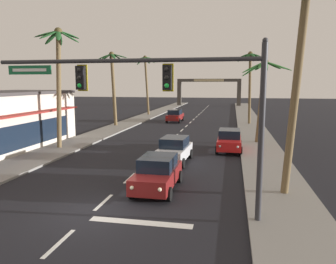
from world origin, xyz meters
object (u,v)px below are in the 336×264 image
at_px(sedan_parked_nearest_kerb, 229,140).
at_px(palm_left_second, 58,67).
at_px(palm_right_third, 250,71).
at_px(sedan_third_in_queue, 174,150).
at_px(palm_right_second, 263,81).
at_px(palm_left_farthest, 146,72).
at_px(palm_right_nearest, 302,38).
at_px(town_gateway_arch, 209,88).
at_px(sedan_lead_at_stop_bar, 157,173).
at_px(sedan_oncoming_far, 175,116).
at_px(traffic_signal_mast, 171,93).
at_px(palm_left_third, 113,77).

relative_size(sedan_parked_nearest_kerb, palm_left_second, 0.47).
bearing_deg(palm_right_third, sedan_third_in_queue, -104.88).
height_order(palm_left_second, palm_right_second, palm_left_second).
xyz_separation_m(palm_left_second, palm_left_farthest, (-0.61, 28.67, 0.58)).
height_order(sedan_third_in_queue, palm_right_nearest, palm_right_nearest).
bearing_deg(palm_right_nearest, sedan_parked_nearest_kerb, 107.02).
relative_size(palm_left_second, town_gateway_arch, 0.64).
height_order(sedan_lead_at_stop_bar, sedan_oncoming_far, same).
bearing_deg(palm_left_second, palm_left_farthest, 91.22).
distance_m(traffic_signal_mast, sedan_parked_nearest_kerb, 14.14).
relative_size(sedan_third_in_queue, palm_left_farthest, 0.47).
bearing_deg(sedan_parked_nearest_kerb, traffic_signal_mast, -99.03).
height_order(palm_right_second, town_gateway_arch, palm_right_second).
height_order(palm_left_farthest, palm_right_second, palm_left_farthest).
relative_size(sedan_third_in_queue, palm_right_nearest, 0.44).
distance_m(sedan_lead_at_stop_bar, palm_left_farthest, 39.02).
xyz_separation_m(sedan_lead_at_stop_bar, sedan_oncoming_far, (-4.13, 28.78, 0.00)).
bearing_deg(sedan_third_in_queue, sedan_lead_at_stop_bar, -88.15).
bearing_deg(sedan_parked_nearest_kerb, palm_left_second, -172.07).
xyz_separation_m(palm_left_second, palm_right_second, (15.88, 5.53, -1.06)).
bearing_deg(sedan_lead_at_stop_bar, sedan_oncoming_far, 98.17).
bearing_deg(sedan_lead_at_stop_bar, palm_left_second, 139.31).
bearing_deg(sedan_third_in_queue, palm_right_second, 52.38).
bearing_deg(sedan_parked_nearest_kerb, town_gateway_arch, 95.88).
relative_size(sedan_oncoming_far, palm_left_third, 0.50).
bearing_deg(sedan_lead_at_stop_bar, palm_left_third, 115.28).
bearing_deg(palm_left_second, palm_right_third, 51.26).
height_order(palm_left_farthest, palm_right_nearest, palm_right_nearest).
bearing_deg(town_gateway_arch, traffic_signal_mast, -87.18).
xyz_separation_m(palm_left_third, palm_right_second, (16.82, -8.78, -0.64)).
bearing_deg(palm_right_nearest, palm_right_third, 91.72).
distance_m(palm_left_third, town_gateway_arch, 40.41).
bearing_deg(sedan_parked_nearest_kerb, sedan_lead_at_stop_bar, -108.25).
height_order(traffic_signal_mast, palm_left_third, palm_left_third).
xyz_separation_m(sedan_oncoming_far, palm_right_third, (9.74, -1.16, 5.86)).
bearing_deg(town_gateway_arch, palm_left_second, -98.30).
bearing_deg(sedan_third_in_queue, traffic_signal_mast, -80.85).
bearing_deg(palm_left_farthest, palm_right_nearest, -65.41).
bearing_deg(sedan_lead_at_stop_bar, sedan_parked_nearest_kerb, 71.75).
height_order(sedan_third_in_queue, town_gateway_arch, town_gateway_arch).
distance_m(traffic_signal_mast, sedan_oncoming_far, 32.61).
relative_size(sedan_parked_nearest_kerb, palm_right_nearest, 0.43).
relative_size(traffic_signal_mast, palm_right_second, 1.44).
height_order(sedan_lead_at_stop_bar, palm_left_second, palm_left_second).
distance_m(traffic_signal_mast, palm_left_farthest, 41.94).
relative_size(palm_right_nearest, palm_right_third, 1.12).
height_order(sedan_oncoming_far, palm_left_second, palm_left_second).
bearing_deg(sedan_lead_at_stop_bar, town_gateway_arch, 91.81).
xyz_separation_m(sedan_third_in_queue, palm_left_farthest, (-10.22, 31.28, 6.19)).
xyz_separation_m(traffic_signal_mast, palm_left_farthest, (-11.66, 40.23, 2.18)).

